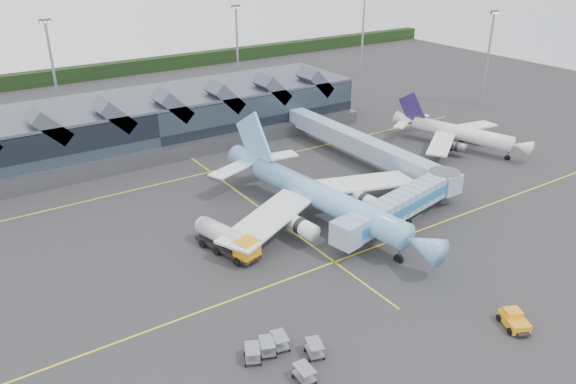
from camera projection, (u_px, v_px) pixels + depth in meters
ground at (299, 237)px, 78.45m from camera, size 260.00×260.00×0.00m
taxi_stripes at (263, 210)px, 86.02m from camera, size 120.00×60.00×0.01m
tree_line_far at (83, 73)px, 160.97m from camera, size 260.00×4.00×4.00m
terminal at (142, 122)px, 109.75m from camera, size 90.00×22.25×12.52m
light_masts at (222, 56)px, 131.28m from camera, size 132.40×42.56×22.45m
main_airliner at (318, 195)px, 81.48m from camera, size 36.09×41.78×13.41m
regional_jet at (457, 132)px, 109.98m from camera, size 24.87×27.76×9.68m
jet_bridge at (407, 202)px, 80.81m from camera, size 27.42×9.20×5.28m
fuel_truck at (225, 238)px, 73.95m from camera, size 5.10×11.01×3.68m
pushback_tug at (514, 320)px, 60.28m from camera, size 3.54×4.30×1.73m
baggage_carts at (283, 352)px, 55.52m from camera, size 7.76×7.61×1.57m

